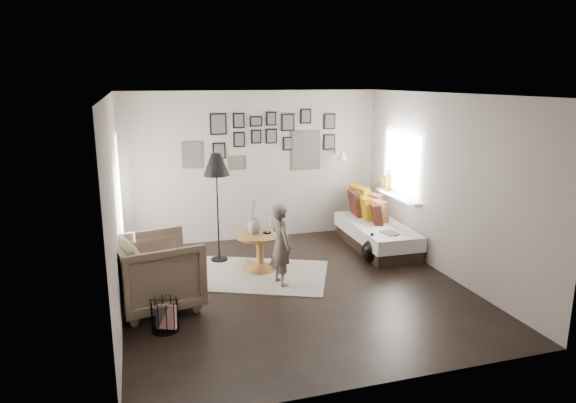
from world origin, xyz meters
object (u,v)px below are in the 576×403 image
object	(u,v)px
demijohn_small	(395,252)
child	(281,245)
armchair	(157,272)
magazine_basket	(165,315)
demijohn_large	(371,251)
vase	(254,224)
pedestal_table	(260,253)
daybed	(374,230)
floor_lamp	(216,169)

from	to	relation	value
demijohn_small	child	distance (m)	2.01
armchair	child	size ratio (longest dim) A/B	0.88
magazine_basket	demijohn_small	world-z (taller)	demijohn_small
demijohn_large	armchair	bearing A→B (deg)	-168.12
armchair	magazine_basket	bearing A→B (deg)	170.66
vase	magazine_basket	bearing A→B (deg)	-132.29
pedestal_table	daybed	size ratio (longest dim) A/B	0.37
pedestal_table	magazine_basket	distance (m)	2.14
demijohn_small	vase	bearing A→B (deg)	171.56
demijohn_small	child	size ratio (longest dim) A/B	0.37
vase	demijohn_large	size ratio (longest dim) A/B	1.09
armchair	demijohn_large	xyz separation A→B (m)	(3.26, 0.69, -0.27)
vase	demijohn_small	world-z (taller)	vase
floor_lamp	magazine_basket	xyz separation A→B (m)	(-0.97, -2.11, -1.29)
vase	armchair	bearing A→B (deg)	-148.46
armchair	magazine_basket	size ratio (longest dim) A/B	2.71
magazine_basket	child	size ratio (longest dim) A/B	0.32
demijohn_large	demijohn_small	world-z (taller)	demijohn_large
pedestal_table	demijohn_large	world-z (taller)	pedestal_table
vase	demijohn_large	xyz separation A→B (m)	(1.82, -0.20, -0.54)
floor_lamp	demijohn_small	bearing A→B (deg)	-18.67
daybed	floor_lamp	world-z (taller)	floor_lamp
daybed	demijohn_small	xyz separation A→B (m)	(-0.03, -0.80, -0.14)
floor_lamp	daybed	bearing A→B (deg)	-1.66
demijohn_large	child	distance (m)	1.69
demijohn_large	vase	bearing A→B (deg)	173.68
pedestal_table	floor_lamp	size ratio (longest dim) A/B	0.42
demijohn_large	child	bearing A→B (deg)	-164.74
pedestal_table	magazine_basket	xyz separation A→B (m)	(-1.49, -1.53, -0.08)
armchair	demijohn_small	distance (m)	3.67
child	armchair	bearing A→B (deg)	86.75
daybed	demijohn_large	bearing A→B (deg)	-117.40
floor_lamp	demijohn_small	xyz separation A→B (m)	(2.61, -0.88, -1.31)
floor_lamp	demijohn_large	world-z (taller)	floor_lamp
magazine_basket	demijohn_large	bearing A→B (deg)	22.70
demijohn_large	child	world-z (taller)	child
armchair	demijohn_large	world-z (taller)	armchair
vase	child	xyz separation A→B (m)	(0.22, -0.64, -0.15)
daybed	demijohn_small	bearing A→B (deg)	-90.52
daybed	demijohn_large	size ratio (longest dim) A/B	4.16
demijohn_small	floor_lamp	bearing A→B (deg)	161.33
magazine_basket	demijohn_small	size ratio (longest dim) A/B	0.86
pedestal_table	child	xyz separation A→B (m)	(0.14, -0.62, 0.31)
demijohn_small	daybed	bearing A→B (deg)	87.81
daybed	floor_lamp	distance (m)	2.89
daybed	magazine_basket	xyz separation A→B (m)	(-3.61, -2.04, -0.12)
armchair	demijohn_large	distance (m)	3.34
floor_lamp	vase	bearing A→B (deg)	-51.66
daybed	demijohn_large	world-z (taller)	daybed
daybed	floor_lamp	xyz separation A→B (m)	(-2.64, 0.08, 1.17)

